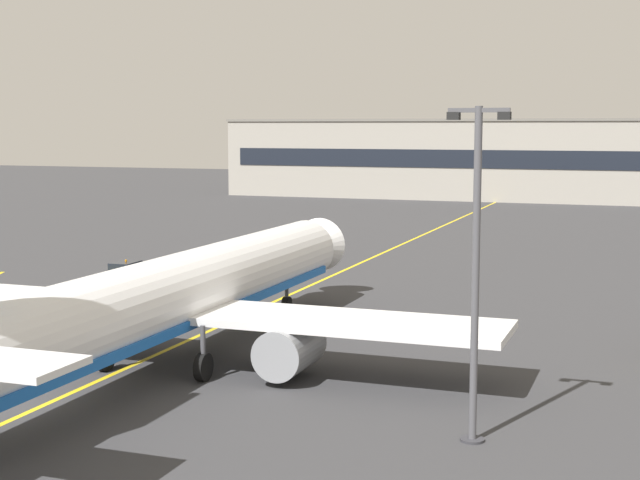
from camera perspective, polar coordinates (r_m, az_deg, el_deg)
ground_plane at (r=40.69m, az=-17.00°, el=-9.84°), size 400.00×400.00×0.00m
taxiway_centreline at (r=66.43m, az=-1.24°, el=-3.07°), size 0.83×180.00×0.01m
airliner_foreground at (r=45.53m, az=-9.01°, el=-3.48°), size 32.00×41.40×11.65m
apron_lamp_post at (r=34.25m, az=9.44°, el=-1.74°), size 2.24×0.90×12.24m
service_car_nearest at (r=70.51m, az=-11.70°, el=-2.00°), size 2.14×4.27×1.79m
terminal_building at (r=149.81m, az=15.29°, el=4.70°), size 112.74×12.40×12.73m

